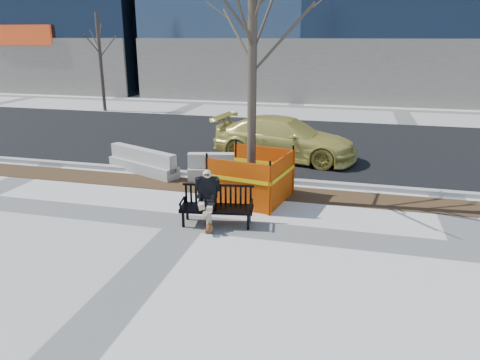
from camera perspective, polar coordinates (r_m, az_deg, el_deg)
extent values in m
plane|color=beige|center=(10.67, -6.51, -5.40)|extent=(120.00, 120.00, 0.00)
cube|color=#47301C|center=(12.97, -2.50, -1.00)|extent=(40.00, 1.20, 0.02)
cube|color=black|center=(18.77, 2.94, 4.95)|extent=(60.00, 10.40, 0.01)
cube|color=#9E9B93|center=(13.82, -1.38, 0.45)|extent=(60.00, 0.25, 0.12)
imported|color=#CEBE53|center=(16.13, 5.60, 2.72)|extent=(5.32, 2.86, 1.47)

